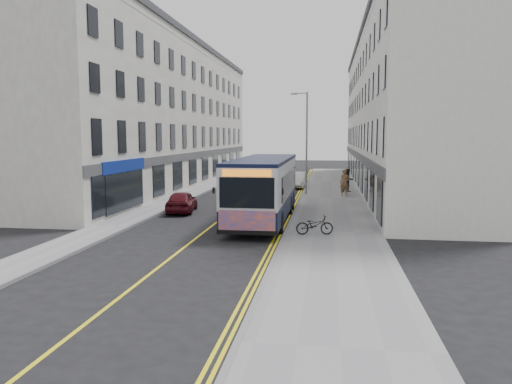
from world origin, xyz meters
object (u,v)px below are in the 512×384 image
(bicycle, at_px, (315,225))
(car_white, at_px, (297,180))
(pedestrian_far, at_px, (348,180))
(car_maroon, at_px, (182,201))
(streetlamp, at_px, (306,139))
(city_bus, at_px, (264,186))
(pedestrian_near, at_px, (345,183))

(bicycle, xyz_separation_m, car_white, (-2.18, 21.86, 0.13))
(pedestrian_far, distance_m, car_maroon, 15.64)
(streetlamp, distance_m, city_bus, 12.20)
(car_maroon, bearing_deg, city_bus, 151.14)
(streetlamp, distance_m, car_white, 6.90)
(pedestrian_near, bearing_deg, pedestrian_far, 75.94)
(car_white, bearing_deg, streetlamp, -77.73)
(streetlamp, bearing_deg, car_maroon, -126.05)
(streetlamp, distance_m, pedestrian_far, 5.12)
(pedestrian_far, relative_size, car_maroon, 0.48)
(pedestrian_near, bearing_deg, streetlamp, 159.49)
(pedestrian_near, bearing_deg, car_maroon, -144.73)
(car_maroon, bearing_deg, streetlamp, -133.33)
(pedestrian_near, height_order, pedestrian_far, pedestrian_near)
(bicycle, distance_m, pedestrian_far, 18.18)
(streetlamp, distance_m, bicycle, 16.60)
(pedestrian_near, distance_m, pedestrian_far, 2.72)
(car_maroon, bearing_deg, bicycle, 134.86)
(car_white, xyz_separation_m, car_maroon, (-6.07, -15.45, -0.04))
(bicycle, bearing_deg, city_bus, 24.22)
(pedestrian_far, relative_size, car_white, 0.44)
(bicycle, distance_m, car_maroon, 10.45)
(pedestrian_near, xyz_separation_m, pedestrian_far, (0.37, 2.69, -0.07))
(streetlamp, height_order, pedestrian_far, streetlamp)
(city_bus, height_order, pedestrian_near, city_bus)
(car_white, height_order, car_maroon, car_white)
(city_bus, height_order, pedestrian_far, city_bus)
(car_white, bearing_deg, car_maroon, -108.99)
(city_bus, distance_m, pedestrian_near, 12.05)
(streetlamp, height_order, pedestrian_near, streetlamp)
(pedestrian_far, bearing_deg, city_bus, -138.06)
(streetlamp, xyz_separation_m, pedestrian_far, (3.39, 1.93, -3.32))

